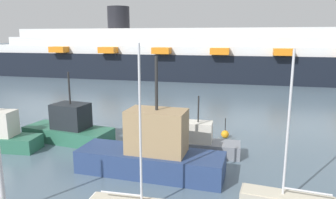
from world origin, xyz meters
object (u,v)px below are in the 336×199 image
channel_buoy_0 (225,134)px  sailboat_1 (291,198)px  fishing_boat_0 (69,128)px  fishing_boat_1 (152,152)px  fishing_boat_3 (200,143)px  cruise_ship (195,56)px

channel_buoy_0 → sailboat_1: bearing=-64.1°
sailboat_1 → channel_buoy_0: 9.80m
fishing_boat_0 → fishing_boat_1: size_ratio=0.80×
fishing_boat_3 → cruise_ship: (-9.38, 37.14, 3.42)m
channel_buoy_0 → fishing_boat_1: bearing=-111.3°
sailboat_1 → cruise_ship: size_ratio=0.09×
fishing_boat_0 → cruise_ship: bearing=91.9°
fishing_boat_0 → fishing_boat_3: (9.81, 0.49, -0.23)m
fishing_boat_0 → fishing_boat_3: 9.83m
fishing_boat_0 → cruise_ship: cruise_ship is taller
channel_buoy_0 → cruise_ship: (-10.45, 33.26, 3.88)m
fishing_boat_0 → fishing_boat_3: size_ratio=1.31×
sailboat_1 → cruise_ship: bearing=-68.9°
fishing_boat_0 → cruise_ship: size_ratio=0.08×
sailboat_1 → fishing_boat_3: bearing=-40.8°
fishing_boat_3 → channel_buoy_0: (1.08, 3.88, -0.45)m
fishing_boat_3 → channel_buoy_0: bearing=-111.2°
sailboat_1 → channel_buoy_0: (-4.29, 8.81, -0.04)m
sailboat_1 → fishing_boat_0: bearing=-14.5°
sailboat_1 → cruise_ship: (-14.74, 42.08, 3.83)m
fishing_boat_0 → channel_buoy_0: (10.89, 4.36, -0.69)m
fishing_boat_0 → fishing_boat_1: bearing=-20.2°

